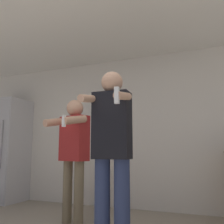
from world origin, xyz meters
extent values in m
cube|color=silver|center=(0.00, 2.68, 1.27)|extent=(7.00, 0.06, 2.55)
cube|color=silver|center=(0.00, 1.32, 2.57)|extent=(7.00, 3.17, 0.05)
cube|color=silver|center=(-2.46, 2.33, 0.96)|extent=(0.76, 0.62, 1.91)
cylinder|color=#99999E|center=(-2.22, 1.99, 1.05)|extent=(0.02, 0.02, 0.86)
cylinder|color=navy|center=(0.26, 0.80, 0.43)|extent=(0.15, 0.15, 0.85)
cylinder|color=navy|center=(0.46, 0.81, 0.43)|extent=(0.15, 0.15, 0.85)
cube|color=black|center=(0.36, 0.81, 1.17)|extent=(0.36, 0.21, 0.64)
sphere|color=tan|center=(0.36, 0.81, 1.59)|extent=(0.21, 0.21, 0.21)
cylinder|color=tan|center=(0.20, 0.63, 1.41)|extent=(0.08, 0.35, 0.13)
cylinder|color=tan|center=(0.53, 0.64, 1.41)|extent=(0.08, 0.35, 0.13)
cube|color=white|center=(0.54, 0.47, 1.38)|extent=(0.04, 0.04, 0.14)
cylinder|color=#75664C|center=(-0.58, 1.57, 0.40)|extent=(0.12, 0.12, 0.80)
cylinder|color=#75664C|center=(-0.37, 1.50, 0.40)|extent=(0.12, 0.12, 0.80)
cube|color=maroon|center=(-0.48, 1.54, 1.10)|extent=(0.44, 0.31, 0.60)
sphere|color=tan|center=(-0.48, 1.54, 1.51)|extent=(0.23, 0.23, 0.23)
cylinder|color=tan|center=(-0.71, 1.43, 1.31)|extent=(0.20, 0.37, 0.16)
cylinder|color=tan|center=(-0.35, 1.32, 1.31)|extent=(0.20, 0.37, 0.16)
cube|color=white|center=(-0.40, 1.15, 1.28)|extent=(0.05, 0.05, 0.14)
camera|label=1|loc=(1.24, -1.40, 0.92)|focal=40.00mm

